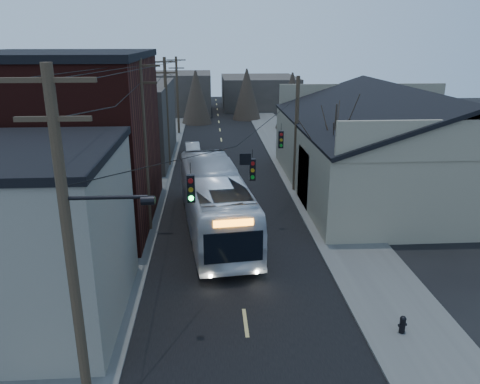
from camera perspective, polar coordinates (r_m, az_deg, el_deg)
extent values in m
cube|color=black|center=(39.90, -1.75, 2.24)|extent=(9.00, 110.00, 0.02)
cube|color=#474744|center=(40.20, -11.05, 2.10)|extent=(4.00, 110.00, 0.12)
cube|color=#474744|center=(40.62, 7.46, 2.46)|extent=(4.00, 110.00, 0.12)
cube|color=#6E695C|center=(20.40, -25.74, -5.29)|extent=(8.00, 8.00, 7.00)
cube|color=black|center=(30.24, -20.50, 5.63)|extent=(10.00, 12.00, 10.00)
cube|color=#35302B|center=(45.71, -14.19, 8.25)|extent=(9.00, 14.00, 7.00)
cube|color=gray|center=(37.26, 18.97, 4.05)|extent=(16.00, 20.00, 5.00)
cube|color=black|center=(35.20, 13.50, 10.07)|extent=(8.16, 20.60, 2.86)
cube|color=black|center=(38.31, 25.17, 9.49)|extent=(8.16, 20.60, 2.86)
cube|color=#35302B|center=(73.92, -7.55, 11.89)|extent=(10.00, 12.00, 6.00)
cube|color=#35302B|center=(79.23, 2.33, 12.09)|extent=(12.00, 14.00, 5.00)
cone|color=black|center=(30.31, 11.30, 3.74)|extent=(0.40, 0.40, 7.20)
cylinder|color=#382B1E|center=(13.24, -19.81, -8.75)|extent=(0.28, 0.28, 10.50)
cube|color=#382B1E|center=(11.95, -22.34, 12.52)|extent=(2.20, 0.12, 0.12)
cylinder|color=#382B1E|center=(27.26, -11.51, 5.14)|extent=(0.28, 0.28, 10.00)
cube|color=#382B1E|center=(26.63, -12.16, 14.82)|extent=(2.20, 0.12, 0.12)
cylinder|color=#382B1E|center=(41.97, -8.90, 9.46)|extent=(0.28, 0.28, 9.50)
cube|color=#382B1E|center=(41.54, -9.20, 15.40)|extent=(2.20, 0.12, 0.12)
cylinder|color=#382B1E|center=(56.83, -7.62, 11.53)|extent=(0.28, 0.28, 9.00)
cube|color=#382B1E|center=(56.50, -7.80, 15.66)|extent=(2.20, 0.12, 0.12)
cylinder|color=#382B1E|center=(34.59, 6.86, 6.85)|extent=(0.28, 0.28, 8.50)
cube|color=black|center=(16.64, -6.00, 0.41)|extent=(0.28, 0.20, 1.00)
cube|color=black|center=(21.19, 1.52, 2.74)|extent=(0.28, 0.20, 1.00)
cube|color=black|center=(27.22, 5.01, 6.39)|extent=(0.28, 0.20, 1.00)
imported|color=silver|center=(27.60, -3.08, -1.09)|extent=(4.68, 13.81, 3.77)
imported|color=#A3A7AB|center=(46.11, -5.80, 5.18)|extent=(1.72, 4.03, 1.29)
cylinder|color=black|center=(19.86, 19.18, -15.18)|extent=(0.23, 0.23, 0.58)
sphere|color=black|center=(19.70, 19.27, -14.40)|extent=(0.25, 0.25, 0.25)
cylinder|color=black|center=(19.84, 19.19, -15.06)|extent=(0.35, 0.17, 0.12)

